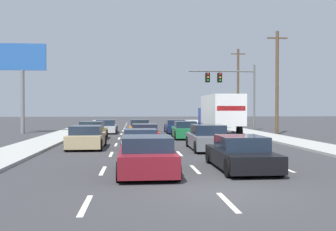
{
  "coord_description": "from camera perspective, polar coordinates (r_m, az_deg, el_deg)",
  "views": [
    {
      "loc": [
        -2.25,
        -10.44,
        2.28
      ],
      "look_at": [
        0.04,
        15.59,
        1.78
      ],
      "focal_mm": 40.98,
      "sensor_mm": 36.0,
      "label": 1
    }
  ],
  "objects": [
    {
      "name": "ground_plane",
      "position": [
        35.59,
        -1.39,
        -2.59
      ],
      "size": [
        140.0,
        140.0,
        0.0
      ],
      "primitive_type": "plane",
      "color": "#333335"
    },
    {
      "name": "sidewalk_right",
      "position": [
        32.27,
        13.95,
        -2.88
      ],
      "size": [
        2.55,
        80.0,
        0.14
      ],
      "primitive_type": "cube",
      "color": "#9E9E99",
      "rests_on": "ground_plane"
    },
    {
      "name": "sidewalk_left",
      "position": [
        31.1,
        -16.11,
        -3.03
      ],
      "size": [
        2.55,
        80.0,
        0.14
      ],
      "primitive_type": "cube",
      "color": "#9E9E99",
      "rests_on": "ground_plane"
    },
    {
      "name": "lane_markings",
      "position": [
        31.73,
        -0.94,
        -3.03
      ],
      "size": [
        6.94,
        57.0,
        0.01
      ],
      "color": "silver",
      "rests_on": "ground_plane"
    },
    {
      "name": "car_silver",
      "position": [
        35.56,
        -9.22,
        -1.71
      ],
      "size": [
        2.03,
        4.29,
        1.22
      ],
      "color": "#B7BABF",
      "rests_on": "ground_plane"
    },
    {
      "name": "car_yellow",
      "position": [
        28.38,
        -11.16,
        -2.31
      ],
      "size": [
        1.94,
        4.43,
        1.34
      ],
      "color": "yellow",
      "rests_on": "ground_plane"
    },
    {
      "name": "car_tan",
      "position": [
        22.26,
        -11.99,
        -3.25
      ],
      "size": [
        1.98,
        4.15,
        1.3
      ],
      "color": "tan",
      "rests_on": "ground_plane"
    },
    {
      "name": "car_orange",
      "position": [
        33.7,
        -4.2,
        -1.81
      ],
      "size": [
        1.94,
        4.22,
        1.29
      ],
      "color": "orange",
      "rests_on": "ground_plane"
    },
    {
      "name": "car_red",
      "position": [
        26.55,
        -3.49,
        -2.66
      ],
      "size": [
        2.05,
        4.69,
        1.21
      ],
      "color": "red",
      "rests_on": "ground_plane"
    },
    {
      "name": "car_white",
      "position": [
        19.93,
        -4.11,
        -3.92
      ],
      "size": [
        1.96,
        4.17,
        1.21
      ],
      "color": "white",
      "rests_on": "ground_plane"
    },
    {
      "name": "car_maroon",
      "position": [
        13.4,
        -3.2,
        -6.06
      ],
      "size": [
        2.03,
        4.14,
        1.32
      ],
      "color": "maroon",
      "rests_on": "ground_plane"
    },
    {
      "name": "car_navy",
      "position": [
        35.14,
        1.08,
        -1.72
      ],
      "size": [
        1.88,
        4.48,
        1.22
      ],
      "color": "#141E4C",
      "rests_on": "ground_plane"
    },
    {
      "name": "car_green",
      "position": [
        29.06,
        2.53,
        -2.25
      ],
      "size": [
        1.91,
        4.41,
        1.3
      ],
      "color": "#196B38",
      "rests_on": "ground_plane"
    },
    {
      "name": "car_gray",
      "position": [
        21.17,
        5.95,
        -3.38
      ],
      "size": [
        2.04,
        4.48,
        1.38
      ],
      "color": "slate",
      "rests_on": "ground_plane"
    },
    {
      "name": "car_black",
      "position": [
        14.6,
        10.77,
        -5.66
      ],
      "size": [
        1.94,
        4.42,
        1.25
      ],
      "color": "black",
      "rests_on": "ground_plane"
    },
    {
      "name": "box_truck",
      "position": [
        32.37,
        7.68,
        0.5
      ],
      "size": [
        2.63,
        8.27,
        3.35
      ],
      "color": "white",
      "rests_on": "ground_plane"
    },
    {
      "name": "traffic_signal_mast",
      "position": [
        39.66,
        8.84,
        4.82
      ],
      "size": [
        6.89,
        0.69,
        6.74
      ],
      "color": "#595B56",
      "rests_on": "ground_plane"
    },
    {
      "name": "utility_pole_mid",
      "position": [
        34.77,
        15.91,
        4.91
      ],
      "size": [
        1.8,
        0.28,
        8.98
      ],
      "color": "brown",
      "rests_on": "ground_plane"
    },
    {
      "name": "utility_pole_far",
      "position": [
        47.76,
        10.37,
        4.21
      ],
      "size": [
        1.8,
        0.28,
        9.53
      ],
      "color": "brown",
      "rests_on": "ground_plane"
    },
    {
      "name": "roadside_billboard",
      "position": [
        37.19,
        -20.85,
        6.49
      ],
      "size": [
        4.2,
        0.36,
        8.12
      ],
      "color": "slate",
      "rests_on": "ground_plane"
    }
  ]
}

